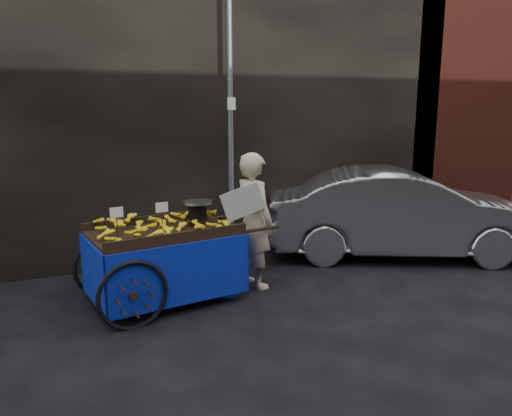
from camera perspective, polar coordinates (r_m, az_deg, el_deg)
name	(u,v)px	position (r m, az deg, el deg)	size (l,w,h in m)	color
ground	(245,291)	(6.60, -1.22, -9.50)	(80.00, 80.00, 0.00)	black
building_wall	(209,98)	(8.72, -5.43, 12.45)	(13.50, 2.00, 5.00)	black
street_pole	(231,131)	(7.47, -2.93, 8.81)	(0.12, 0.10, 4.00)	slate
banana_cart	(159,239)	(6.16, -10.97, -3.47)	(2.50, 1.40, 1.29)	black
vendor	(254,221)	(6.53, -0.29, -1.44)	(0.84, 0.75, 1.79)	beige
plastic_bag	(231,289)	(6.32, -2.92, -9.19)	(0.30, 0.24, 0.27)	blue
parked_car	(401,213)	(8.27, 16.25, -0.55)	(1.47, 4.21, 1.39)	silver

